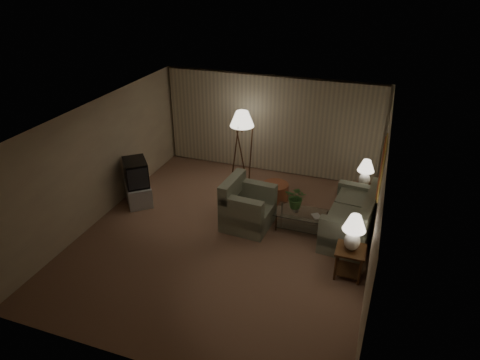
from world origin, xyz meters
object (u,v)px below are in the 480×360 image
(coffee_table, at_px, (302,218))
(tv_cabinet, at_px, (138,193))
(table_lamp_far, at_px, (366,171))
(crt_tv, at_px, (136,172))
(floor_lamp, at_px, (242,145))
(side_table_near, at_px, (350,257))
(sofa, at_px, (350,219))
(vase, at_px, (296,208))
(side_table_far, at_px, (362,193))
(ottoman, at_px, (275,192))
(table_lamp_near, at_px, (354,230))
(armchair, at_px, (248,208))

(coffee_table, distance_m, tv_cabinet, 4.04)
(table_lamp_far, height_order, crt_tv, table_lamp_far)
(tv_cabinet, relative_size, floor_lamp, 0.54)
(side_table_near, distance_m, table_lamp_far, 2.66)
(sofa, relative_size, coffee_table, 1.73)
(crt_tv, height_order, vase, crt_tv)
(side_table_far, xyz_separation_m, coffee_table, (-1.16, -1.35, -0.13))
(side_table_far, distance_m, table_lamp_far, 0.59)
(side_table_far, height_order, ottoman, side_table_far)
(table_lamp_far, relative_size, floor_lamp, 0.35)
(side_table_near, bearing_deg, ottoman, 131.73)
(table_lamp_near, bearing_deg, crt_tv, 168.10)
(coffee_table, relative_size, ottoman, 1.80)
(tv_cabinet, bearing_deg, table_lamp_far, 66.49)
(sofa, height_order, side_table_near, sofa)
(sofa, distance_m, side_table_far, 1.26)
(floor_lamp, distance_m, vase, 2.68)
(floor_lamp, height_order, vase, floor_lamp)
(table_lamp_near, height_order, crt_tv, table_lamp_near)
(coffee_table, relative_size, floor_lamp, 0.61)
(side_table_near, distance_m, tv_cabinet, 5.32)
(sofa, bearing_deg, side_table_near, 11.81)
(crt_tv, bearing_deg, vase, 52.62)
(crt_tv, bearing_deg, armchair, 48.37)
(side_table_far, bearing_deg, vase, -134.16)
(sofa, bearing_deg, tv_cabinet, -81.66)
(sofa, distance_m, crt_tv, 5.07)
(side_table_far, height_order, tv_cabinet, side_table_far)
(table_lamp_far, bearing_deg, tv_cabinet, -163.87)
(table_lamp_near, distance_m, coffee_table, 1.87)
(tv_cabinet, bearing_deg, vase, 52.62)
(armchair, relative_size, coffee_table, 1.02)
(armchair, relative_size, ottoman, 1.83)
(table_lamp_near, relative_size, crt_tv, 0.83)
(table_lamp_far, bearing_deg, side_table_far, 33.69)
(coffee_table, relative_size, vase, 7.13)
(tv_cabinet, xyz_separation_m, crt_tv, (0.00, 0.00, 0.56))
(coffee_table, bearing_deg, tv_cabinet, -177.82)
(tv_cabinet, bearing_deg, coffee_table, 52.54)
(armchair, relative_size, tv_cabinet, 1.15)
(table_lamp_near, bearing_deg, armchair, 156.82)
(coffee_table, xyz_separation_m, crt_tv, (-4.04, -0.15, 0.53))
(armchair, xyz_separation_m, floor_lamp, (-0.87, 2.09, 0.57))
(table_lamp_near, distance_m, floor_lamp, 4.45)
(ottoman, bearing_deg, side_table_far, 8.16)
(armchair, relative_size, floor_lamp, 0.62)
(table_lamp_near, distance_m, table_lamp_far, 2.60)
(crt_tv, bearing_deg, sofa, 53.24)
(sofa, height_order, side_table_far, sofa)
(vase, bearing_deg, crt_tv, -177.73)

